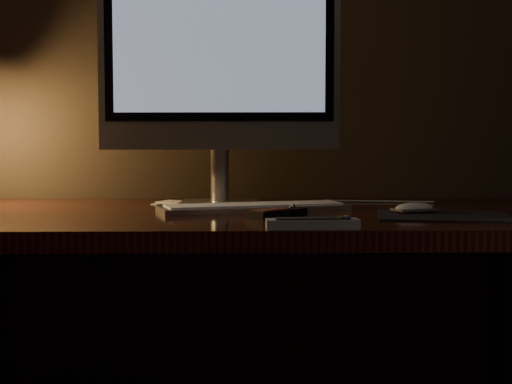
{
  "coord_description": "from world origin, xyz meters",
  "views": [
    {
      "loc": [
        -0.02,
        0.22,
        0.91
      ],
      "look_at": [
        0.02,
        1.73,
        0.8
      ],
      "focal_mm": 50.0,
      "sensor_mm": 36.0,
      "label": 1
    }
  ],
  "objects_px": {
    "media_remote": "(277,213)",
    "keyboard": "(254,207)",
    "monitor": "(219,56)",
    "desk": "(246,261)",
    "tv_remote": "(312,223)",
    "mouse": "(414,210)"
  },
  "relations": [
    {
      "from": "media_remote",
      "to": "keyboard",
      "type": "bearing_deg",
      "value": 63.44
    },
    {
      "from": "mouse",
      "to": "desk",
      "type": "bearing_deg",
      "value": 138.16
    },
    {
      "from": "desk",
      "to": "tv_remote",
      "type": "height_order",
      "value": "tv_remote"
    },
    {
      "from": "tv_remote",
      "to": "media_remote",
      "type": "bearing_deg",
      "value": 103.14
    },
    {
      "from": "monitor",
      "to": "keyboard",
      "type": "relative_size",
      "value": 1.44
    },
    {
      "from": "monitor",
      "to": "mouse",
      "type": "xyz_separation_m",
      "value": [
        0.44,
        -0.24,
        -0.36
      ]
    },
    {
      "from": "desk",
      "to": "monitor",
      "type": "xyz_separation_m",
      "value": [
        -0.07,
        0.09,
        0.5
      ]
    },
    {
      "from": "desk",
      "to": "tv_remote",
      "type": "bearing_deg",
      "value": -73.74
    },
    {
      "from": "mouse",
      "to": "monitor",
      "type": "bearing_deg",
      "value": 131.6
    },
    {
      "from": "desk",
      "to": "mouse",
      "type": "height_order",
      "value": "mouse"
    },
    {
      "from": "keyboard",
      "to": "tv_remote",
      "type": "distance_m",
      "value": 0.36
    },
    {
      "from": "monitor",
      "to": "media_remote",
      "type": "xyz_separation_m",
      "value": [
        0.13,
        -0.3,
        -0.36
      ]
    },
    {
      "from": "desk",
      "to": "monitor",
      "type": "relative_size",
      "value": 2.53
    },
    {
      "from": "keyboard",
      "to": "media_remote",
      "type": "xyz_separation_m",
      "value": [
        0.05,
        -0.14,
        0.0
      ]
    },
    {
      "from": "keyboard",
      "to": "monitor",
      "type": "bearing_deg",
      "value": 102.72
    },
    {
      "from": "desk",
      "to": "media_remote",
      "type": "bearing_deg",
      "value": -73.02
    },
    {
      "from": "media_remote",
      "to": "tv_remote",
      "type": "height_order",
      "value": "media_remote"
    },
    {
      "from": "desk",
      "to": "tv_remote",
      "type": "xyz_separation_m",
      "value": [
        0.12,
        -0.41,
        0.14
      ]
    },
    {
      "from": "keyboard",
      "to": "mouse",
      "type": "height_order",
      "value": "mouse"
    },
    {
      "from": "keyboard",
      "to": "desk",
      "type": "bearing_deg",
      "value": 88.96
    },
    {
      "from": "desk",
      "to": "keyboard",
      "type": "height_order",
      "value": "keyboard"
    },
    {
      "from": "keyboard",
      "to": "media_remote",
      "type": "bearing_deg",
      "value": -88.63
    }
  ]
}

